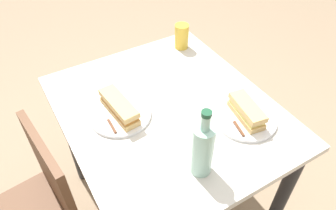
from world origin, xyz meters
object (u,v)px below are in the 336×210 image
knife_far (234,122)px  beer_glass (182,36)px  baguette_sandwich_near (119,107)px  dining_table (168,129)px  water_bottle (202,149)px  chair_far (39,209)px  plate_near (120,114)px  baguette_sandwich_far (247,111)px  knife_near (108,120)px  plate_far (245,118)px

knife_far → beer_glass: size_ratio=1.38×
baguette_sandwich_near → beer_glass: bearing=-58.1°
dining_table → baguette_sandwich_near: 0.27m
dining_table → water_bottle: bearing=169.6°
chair_far → beer_glass: beer_glass is taller
knife_far → plate_near: bearing=52.7°
baguette_sandwich_far → beer_glass: beer_glass is taller
knife_near → beer_glass: (0.32, -0.55, 0.05)m
baguette_sandwich_near → knife_near: baguette_sandwich_near is taller
chair_far → plate_near: (0.05, -0.43, 0.29)m
dining_table → baguette_sandwich_far: bearing=-132.2°
plate_far → beer_glass: beer_glass is taller
dining_table → knife_near: size_ratio=5.43×
knife_near → knife_far: bearing=-121.8°
chair_far → plate_near: size_ratio=3.28×
dining_table → baguette_sandwich_far: 0.37m
chair_far → knife_far: 0.88m
dining_table → plate_far: size_ratio=3.81×
dining_table → baguette_sandwich_far: size_ratio=5.09×
baguette_sandwich_far → water_bottle: water_bottle is taller
beer_glass → baguette_sandwich_far: bearing=173.9°
plate_near → water_bottle: water_bottle is taller
plate_far → baguette_sandwich_far: (-0.00, -0.00, 0.04)m
knife_far → baguette_sandwich_far: bearing=-88.1°
plate_near → baguette_sandwich_far: size_ratio=1.34×
baguette_sandwich_near → baguette_sandwich_far: (-0.28, -0.43, 0.00)m
plate_near → baguette_sandwich_far: 0.51m
knife_near → plate_far: bearing=-118.3°
plate_near → plate_far: same height
dining_table → plate_near: (0.06, 0.19, 0.14)m
chair_far → water_bottle: bearing=-120.9°
plate_near → plate_far: size_ratio=1.00×
plate_near → baguette_sandwich_far: bearing=-123.1°
beer_glass → baguette_sandwich_near: bearing=121.9°
baguette_sandwich_far → beer_glass: bearing=-6.1°
chair_far → water_bottle: water_bottle is taller
chair_far → plate_far: size_ratio=3.28×
plate_near → knife_near: 0.06m
knife_far → beer_glass: (0.59, -0.12, 0.05)m
baguette_sandwich_far → water_bottle: (-0.11, 0.30, 0.06)m
dining_table → knife_far: bearing=-140.7°
chair_far → plate_near: chair_far is taller
baguette_sandwich_near → plate_near: bearing=0.0°
baguette_sandwich_near → knife_far: (-0.28, -0.37, -0.03)m
dining_table → plate_far: bearing=-132.2°
dining_table → water_bottle: (-0.32, 0.06, 0.24)m
plate_far → plate_near: bearing=56.9°
chair_far → baguette_sandwich_far: (-0.23, -0.86, 0.33)m
chair_far → plate_near: bearing=-82.9°
plate_near → knife_far: 0.46m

